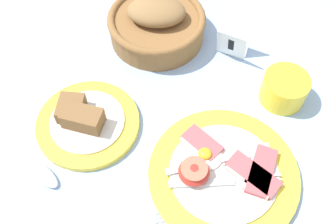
# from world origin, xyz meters

# --- Properties ---
(ground_plane) EXTENTS (3.00, 3.00, 0.00)m
(ground_plane) POSITION_xyz_m (0.00, 0.00, 0.00)
(ground_plane) COLOR #93B2DB
(breakfast_plate) EXTENTS (0.25, 0.25, 0.04)m
(breakfast_plate) POSITION_xyz_m (0.08, 0.02, 0.01)
(breakfast_plate) COLOR yellow
(breakfast_plate) RESTS_ON ground_plane
(bread_plate) EXTENTS (0.19, 0.19, 0.05)m
(bread_plate) POSITION_xyz_m (-0.18, 0.02, 0.01)
(bread_plate) COLOR yellow
(bread_plate) RESTS_ON ground_plane
(sugar_cup) EXTENTS (0.09, 0.09, 0.06)m
(sugar_cup) POSITION_xyz_m (0.14, 0.21, 0.03)
(sugar_cup) COLOR yellow
(sugar_cup) RESTS_ON ground_plane
(bread_basket) EXTENTS (0.20, 0.20, 0.09)m
(bread_basket) POSITION_xyz_m (-0.14, 0.28, 0.04)
(bread_basket) COLOR brown
(bread_basket) RESTS_ON ground_plane
(number_card) EXTENTS (0.06, 0.05, 0.07)m
(number_card) POSITION_xyz_m (0.02, 0.29, 0.04)
(number_card) COLOR white
(number_card) RESTS_ON ground_plane
(teaspoon_by_saucer) EXTENTS (0.19, 0.08, 0.01)m
(teaspoon_by_saucer) POSITION_xyz_m (-0.17, -0.10, 0.01)
(teaspoon_by_saucer) COLOR silver
(teaspoon_by_saucer) RESTS_ON ground_plane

